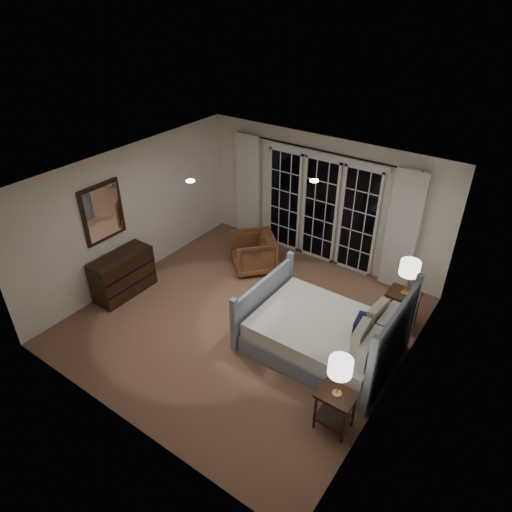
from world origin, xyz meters
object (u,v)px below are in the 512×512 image
Objects in this scene: lamp_right at (410,268)px; armchair at (253,252)px; nightstand_right at (402,304)px; dresser at (123,274)px; bed at (325,334)px; lamp_left at (340,367)px; nightstand_left at (335,406)px.

lamp_right is 3.03m from armchair.
dresser is (-4.37, -1.98, -0.03)m from nightstand_right.
lamp_right is (0.72, 1.24, 0.80)m from bed.
armchair is at bearing 54.21° from dresser.
nightstand_right is (0.72, 1.24, 0.10)m from bed.
nightstand_right is 4.79m from dresser.
armchair is (-2.22, 1.24, 0.04)m from bed.
bed is 1.95× the size of dresser.
lamp_left is at bearing -57.31° from bed.
armchair is (-2.97, 2.40, -0.03)m from nightstand_left.
lamp_left is (0.75, -1.17, 0.73)m from bed.
nightstand_right is 0.81× the size of armchair.
armchair is at bearing 140.99° from lamp_left.
nightstand_left is 2.51m from lamp_right.
armchair is (-2.94, -0.00, -0.76)m from lamp_right.
lamp_left is (0.03, -2.41, 0.63)m from nightstand_right.
lamp_right is (0.00, -0.00, 0.70)m from nightstand_right.
bed is at bearing 122.69° from lamp_left.
lamp_left is at bearing -89.25° from nightstand_right.
nightstand_left is (0.75, -1.17, 0.07)m from bed.
armchair is at bearing 140.99° from nightstand_left.
nightstand_left is 0.75× the size of armchair.
nightstand_right is at bearing 90.75° from lamp_left.
nightstand_left is at bearing -89.25° from lamp_right.
nightstand_right is (-0.03, 2.41, 0.03)m from nightstand_left.
nightstand_left is at bearing -89.25° from nightstand_right.
bed is 2.72× the size of armchair.
lamp_left is at bearing -89.25° from lamp_right.
nightstand_right is 1.09× the size of lamp_right.
bed is 3.37× the size of nightstand_right.
nightstand_left is 3.82m from armchair.
lamp_right reaches higher than dresser.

